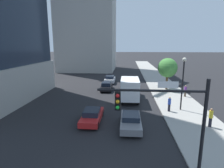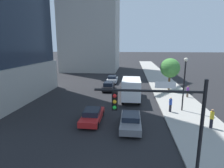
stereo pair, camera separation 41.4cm
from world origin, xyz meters
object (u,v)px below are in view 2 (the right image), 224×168
at_px(pedestrian_yellow_shirt, 212,118).
at_px(pedestrian_purple_shirt, 188,91).
at_px(street_lamp, 185,77).
at_px(pedestrian_blue_shirt, 170,104).
at_px(street_tree, 170,68).
at_px(car_white, 112,79).
at_px(construction_building, 91,7).
at_px(traffic_light_pole, 162,111).
at_px(box_truck, 131,88).
at_px(car_blue, 131,83).
at_px(car_black, 109,86).
at_px(car_red, 92,115).
at_px(car_gray, 131,121).

bearing_deg(pedestrian_yellow_shirt, pedestrian_purple_shirt, 85.35).
bearing_deg(street_lamp, pedestrian_blue_shirt, -156.71).
height_order(street_tree, car_white, street_tree).
height_order(construction_building, car_white, construction_building).
bearing_deg(pedestrian_yellow_shirt, traffic_light_pole, -130.65).
bearing_deg(box_truck, car_blue, 90.00).
distance_m(car_black, pedestrian_purple_shirt, 12.45).
xyz_separation_m(box_truck, pedestrian_blue_shirt, (4.44, -4.58, -0.74)).
xyz_separation_m(construction_building, car_blue, (12.24, -23.50, -17.83)).
xyz_separation_m(car_red, car_blue, (3.83, 16.11, 0.08)).
height_order(car_black, box_truck, box_truck).
relative_size(car_white, car_blue, 0.96).
xyz_separation_m(construction_building, pedestrian_purple_shirt, (20.37, -29.89, -17.56)).
height_order(traffic_light_pole, box_truck, traffic_light_pole).
xyz_separation_m(street_tree, pedestrian_blue_shirt, (-1.92, -10.90, -2.79)).
xyz_separation_m(car_black, car_blue, (3.83, 2.94, 0.04)).
bearing_deg(pedestrian_purple_shirt, box_truck, -167.27).
bearing_deg(car_white, car_red, -90.00).
bearing_deg(car_blue, construction_building, 117.52).
xyz_separation_m(street_tree, pedestrian_yellow_shirt, (0.94, -14.79, -2.73)).
xyz_separation_m(car_black, box_truck, (3.83, -5.28, 1.05)).
distance_m(car_gray, pedestrian_yellow_shirt, 7.31).
bearing_deg(street_lamp, car_white, 122.08).
xyz_separation_m(car_white, box_truck, (3.83, -11.56, 0.99)).
bearing_deg(construction_building, pedestrian_purple_shirt, -55.73).
bearing_deg(car_red, car_blue, 76.63).
bearing_deg(car_black, street_lamp, -43.52).
xyz_separation_m(street_lamp, street_tree, (0.46, 10.27, -0.28)).
bearing_deg(street_tree, box_truck, -135.14).
xyz_separation_m(traffic_light_pole, car_black, (-5.55, 20.24, -3.28)).
xyz_separation_m(traffic_light_pole, box_truck, (-1.72, 14.95, -2.22)).
xyz_separation_m(car_gray, car_black, (-3.83, 14.17, 0.02)).
height_order(traffic_light_pole, pedestrian_purple_shirt, traffic_light_pole).
bearing_deg(street_tree, car_black, -174.17).
xyz_separation_m(pedestrian_blue_shirt, pedestrian_purple_shirt, (3.69, 6.41, -0.01)).
distance_m(traffic_light_pole, street_tree, 21.77).
bearing_deg(car_white, traffic_light_pole, -78.17).
bearing_deg(box_truck, construction_building, 111.10).
relative_size(street_tree, car_red, 1.18).
xyz_separation_m(street_lamp, pedestrian_blue_shirt, (-1.46, -0.63, -3.08)).
relative_size(construction_building, car_blue, 9.41).
distance_m(street_tree, pedestrian_blue_shirt, 11.41).
bearing_deg(traffic_light_pole, car_black, 105.34).
distance_m(street_tree, car_red, 17.76).
bearing_deg(car_blue, car_gray, -90.00).
xyz_separation_m(street_lamp, box_truck, (-5.89, 3.95, -2.34)).
bearing_deg(box_truck, pedestrian_yellow_shirt, -49.28).
bearing_deg(car_gray, car_blue, 90.00).
distance_m(street_lamp, pedestrian_yellow_shirt, 5.61).
height_order(construction_building, car_red, construction_building).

